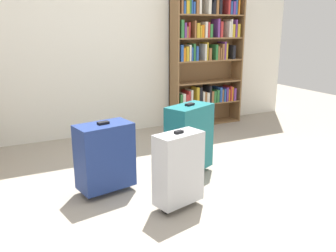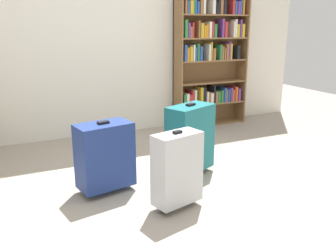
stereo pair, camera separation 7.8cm
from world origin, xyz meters
name	(u,v)px [view 1 (the left image)]	position (x,y,z in m)	size (l,w,h in m)	color
ground_plane	(199,200)	(0.00, 0.00, 0.00)	(9.68, 9.68, 0.00)	#9E9384
back_wall	(109,31)	(0.00, 2.21, 1.30)	(5.53, 0.10, 2.60)	silver
bookshelf	(205,55)	(1.30, 2.02, 0.97)	(1.04, 0.26, 1.78)	brown
suitcase_teal	(189,138)	(0.20, 0.51, 0.36)	(0.51, 0.40, 0.68)	#19666B
suitcase_navy_blue	(105,156)	(-0.62, 0.48, 0.32)	(0.49, 0.33, 0.61)	navy
suitcase_silver	(178,168)	(-0.20, -0.03, 0.32)	(0.40, 0.27, 0.62)	#B7BABF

